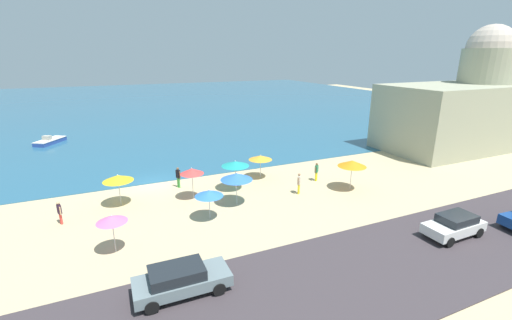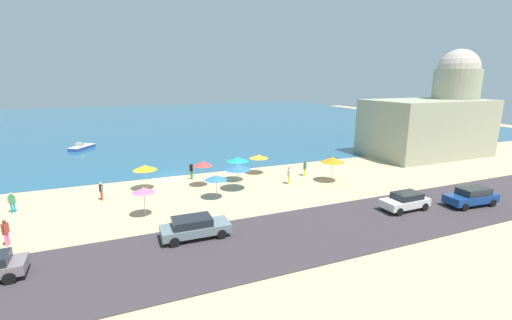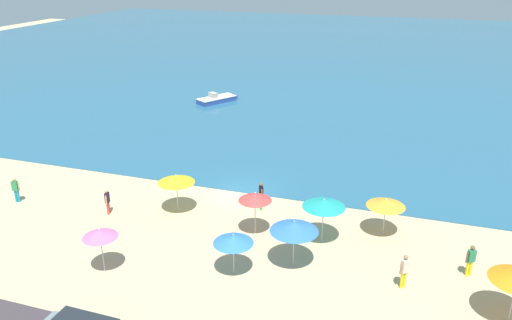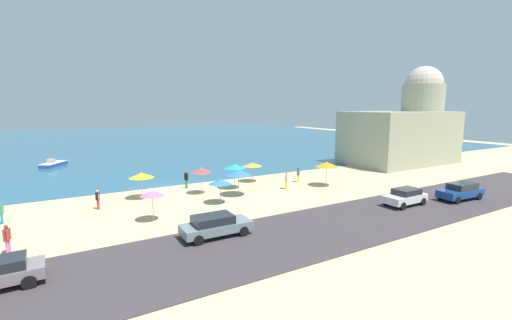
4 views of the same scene
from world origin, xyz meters
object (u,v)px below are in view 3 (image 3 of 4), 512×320
beach_umbrella_3 (233,239)px  beach_umbrella_5 (100,234)px  bather_2 (404,269)px  skiff_nearshore (217,99)px  beach_umbrella_0 (386,203)px  beach_umbrella_4 (176,179)px  bather_3 (471,259)px  beach_umbrella_1 (294,227)px  beach_umbrella_2 (324,203)px  bather_5 (107,200)px  bather_0 (261,195)px  bather_1 (16,188)px  beach_umbrella_7 (255,197)px

beach_umbrella_3 → beach_umbrella_5: size_ratio=0.93×
bather_2 → skiff_nearshore: bearing=127.0°
beach_umbrella_0 → beach_umbrella_5: 15.19m
beach_umbrella_4 → beach_umbrella_5: size_ratio=1.04×
beach_umbrella_4 → bather_2: size_ratio=1.40×
bather_3 → beach_umbrella_5: bearing=-163.2°
beach_umbrella_1 → beach_umbrella_2: (0.95, 2.75, 0.09)m
beach_umbrella_0 → beach_umbrella_2: size_ratio=0.86×
beach_umbrella_2 → bather_5: 13.11m
beach_umbrella_0 → bather_2: bearing=-74.6°
beach_umbrella_0 → bather_0: (-7.45, 0.69, -0.95)m
bather_3 → bather_5: 20.48m
beach_umbrella_5 → bather_5: (-3.20, 5.25, -1.21)m
beach_umbrella_4 → bather_2: 14.09m
beach_umbrella_1 → skiff_nearshore: bearing=119.3°
bather_1 → bather_3: bather_3 is taller
beach_umbrella_1 → bather_5: size_ratio=1.56×
bather_0 → bather_1: bearing=-165.9°
beach_umbrella_4 → beach_umbrella_7: (5.36, -1.09, 0.14)m
beach_umbrella_0 → beach_umbrella_7: 7.25m
beach_umbrella_0 → beach_umbrella_2: beach_umbrella_2 is taller
bather_3 → bather_0: bearing=163.7°
bather_0 → bather_5: (-8.70, -3.39, -0.11)m
bather_1 → bather_3: (26.95, 0.36, 0.01)m
bather_2 → beach_umbrella_4: bearing=165.0°
beach_umbrella_3 → bather_2: 8.20m
beach_umbrella_7 → beach_umbrella_4: bearing=168.5°
bather_2 → beach_umbrella_1: bearing=178.2°
beach_umbrella_1 → beach_umbrella_2: size_ratio=0.99×
bather_1 → bather_3: bearing=0.8°
beach_umbrella_2 → beach_umbrella_4: size_ratio=1.05×
bather_0 → bather_1: 15.63m
beach_umbrella_0 → beach_umbrella_5: size_ratio=0.94×
beach_umbrella_0 → bather_1: bearing=-172.2°
beach_umbrella_3 → beach_umbrella_4: (-5.54, 5.04, 0.24)m
beach_umbrella_7 → bather_0: beach_umbrella_7 is taller
beach_umbrella_4 → beach_umbrella_2: bearing=-4.5°
beach_umbrella_1 → bather_1: bearing=175.5°
bather_0 → bather_3: 12.28m
beach_umbrella_0 → beach_umbrella_3: beach_umbrella_0 is taller
beach_umbrella_3 → bather_1: (-15.90, 3.03, -1.00)m
beach_umbrella_0 → bather_1: beach_umbrella_0 is taller
beach_umbrella_7 → bather_3: bearing=-2.9°
beach_umbrella_4 → beach_umbrella_7: 5.47m
beach_umbrella_3 → bather_2: beach_umbrella_3 is taller
beach_umbrella_3 → beach_umbrella_0: bearing=42.4°
beach_umbrella_0 → bather_0: 7.55m
beach_umbrella_2 → beach_umbrella_3: beach_umbrella_2 is taller
beach_umbrella_1 → bather_3: beach_umbrella_1 is taller
bather_2 → skiff_nearshore: (-20.69, 27.41, -0.63)m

